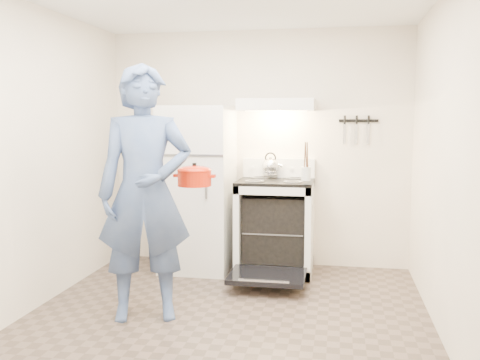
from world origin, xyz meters
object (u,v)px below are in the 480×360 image
refrigerator (198,188)px  person (145,193)px  tea_kettle (270,165)px  dutch_oven (194,178)px  stove_body (275,228)px

refrigerator → person: person is taller
refrigerator → tea_kettle: refrigerator is taller
tea_kettle → dutch_oven: bearing=-108.4°
stove_body → dutch_oven: bearing=-115.1°
tea_kettle → person: person is taller
stove_body → tea_kettle: tea_kettle is taller
stove_body → dutch_oven: size_ratio=2.65×
refrigerator → dutch_oven: size_ratio=4.90×
stove_body → tea_kettle: (-0.08, 0.22, 0.62)m
dutch_oven → stove_body: bearing=64.9°
tea_kettle → dutch_oven: (-0.46, -1.37, 0.00)m
stove_body → tea_kettle: size_ratio=3.44×
person → refrigerator: bearing=69.7°
refrigerator → stove_body: bearing=1.8°
person → dutch_oven: 0.45m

